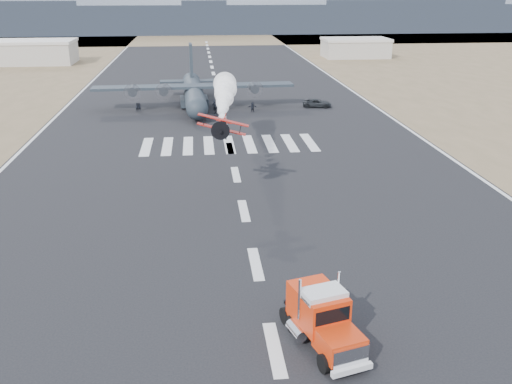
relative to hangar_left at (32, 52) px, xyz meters
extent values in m
plane|color=black|center=(52.00, -145.00, -3.41)|extent=(500.00, 500.00, 0.00)
cube|color=brown|center=(52.00, 85.00, -3.41)|extent=(500.00, 80.00, 0.00)
cube|color=slate|center=(-13.00, 115.00, 5.09)|extent=(150.00, 50.00, 17.00)
cube|color=slate|center=(52.00, 115.00, 3.09)|extent=(150.00, 50.00, 13.00)
cube|color=slate|center=(117.00, 115.00, 4.09)|extent=(150.00, 50.00, 15.00)
cube|color=slate|center=(182.00, 115.00, 5.09)|extent=(150.00, 50.00, 17.00)
cube|color=#A39C91|center=(0.00, 0.00, -0.41)|extent=(24.00, 14.00, 6.00)
cube|color=beige|center=(0.00, 0.00, 2.89)|extent=(24.50, 14.50, 0.80)
cube|color=#A39C91|center=(98.00, 5.00, -0.81)|extent=(20.00, 12.00, 5.20)
cube|color=beige|center=(98.00, 5.00, 2.09)|extent=(20.50, 12.50, 0.80)
cube|color=black|center=(54.90, -143.66, -2.81)|extent=(3.17, 7.48, 0.27)
cube|color=red|center=(55.78, -146.82, -1.93)|extent=(3.13, 3.20, 1.42)
cube|color=silver|center=(56.15, -148.13, -2.04)|extent=(2.36, 0.81, 1.20)
cube|color=silver|center=(56.21, -148.34, -2.81)|extent=(2.72, 1.05, 0.38)
cube|color=red|center=(55.25, -144.93, -1.00)|extent=(3.16, 2.63, 2.40)
cube|color=black|center=(55.50, -145.82, -0.62)|extent=(2.35, 0.78, 0.98)
cube|color=silver|center=(55.16, -144.61, 0.25)|extent=(3.10, 2.42, 0.55)
cube|color=red|center=(54.72, -143.03, -1.33)|extent=(3.22, 2.84, 2.84)
cylinder|color=black|center=(54.69, -147.58, -2.81)|extent=(0.75, 1.28, 1.20)
cylinder|color=black|center=(57.11, -146.90, -2.81)|extent=(0.75, 1.28, 1.20)
cylinder|color=black|center=(53.45, -143.16, -2.81)|extent=(0.75, 1.28, 1.20)
cylinder|color=black|center=(55.87, -142.48, -2.81)|extent=(0.75, 1.28, 1.20)
cylinder|color=black|center=(53.15, -142.11, -2.81)|extent=(0.75, 1.28, 1.20)
cylinder|color=black|center=(55.57, -141.43, -2.81)|extent=(0.75, 1.28, 1.20)
cylinder|color=#B1230B|center=(50.16, -116.18, 4.56)|extent=(1.10, 4.47, 0.80)
sphere|color=black|center=(50.17, -116.00, 4.87)|extent=(0.62, 0.62, 0.62)
cylinder|color=black|center=(50.01, -118.29, 4.56)|extent=(0.92, 0.59, 0.88)
cylinder|color=black|center=(49.99, -118.60, 4.56)|extent=(1.94, 0.16, 1.95)
cube|color=#B1230B|center=(50.14, -116.53, 4.25)|extent=(5.23, 1.24, 1.31)
cube|color=#B1230B|center=(50.12, -116.79, 5.31)|extent=(5.41, 1.25, 1.35)
cube|color=#B1230B|center=(50.30, -114.15, 5.00)|extent=(0.14, 0.80, 0.88)
cube|color=#B1230B|center=(50.30, -114.15, 4.56)|extent=(1.81, 0.74, 0.07)
cylinder|color=black|center=(49.41, -116.83, 3.50)|extent=(0.13, 0.40, 0.39)
cylinder|color=black|center=(50.82, -116.93, 3.50)|extent=(0.13, 0.40, 0.39)
sphere|color=white|center=(50.31, -113.97, 4.56)|extent=(0.62, 0.62, 0.62)
sphere|color=white|center=(50.46, -111.85, 4.59)|extent=(0.88, 0.88, 0.88)
sphere|color=white|center=(50.60, -109.73, 4.62)|extent=(1.13, 1.13, 1.13)
sphere|color=white|center=(50.75, -107.62, 4.64)|extent=(1.39, 1.39, 1.39)
sphere|color=white|center=(50.90, -105.50, 4.67)|extent=(1.65, 1.65, 1.65)
sphere|color=white|center=(51.04, -103.38, 4.70)|extent=(1.91, 1.91, 1.91)
sphere|color=white|center=(51.19, -101.26, 4.72)|extent=(2.16, 2.16, 2.16)
sphere|color=white|center=(51.34, -99.14, 4.75)|extent=(2.42, 2.42, 2.42)
sphere|color=white|center=(51.48, -97.03, 4.77)|extent=(2.68, 2.68, 2.68)
sphere|color=white|center=(51.63, -94.91, 4.80)|extent=(2.94, 2.94, 2.94)
sphere|color=white|center=(51.77, -92.79, 4.83)|extent=(3.19, 3.19, 3.19)
sphere|color=white|center=(51.92, -90.67, 4.85)|extent=(3.45, 3.45, 3.45)
cylinder|color=#1D242B|center=(47.00, -67.92, -0.99)|extent=(4.73, 26.19, 3.72)
sphere|color=#1D242B|center=(47.51, -80.94, -0.99)|extent=(3.72, 3.72, 3.72)
cone|color=#1D242B|center=(46.50, -54.90, -0.99)|extent=(3.94, 5.73, 3.72)
cube|color=#1D242B|center=(47.04, -68.85, 0.78)|extent=(37.35, 5.35, 0.47)
cylinder|color=#1D242B|center=(35.90, -69.75, 0.32)|extent=(1.81, 3.60, 1.68)
cylinder|color=#3F3F44|center=(35.97, -71.61, 0.32)|extent=(3.16, 0.17, 3.16)
cylinder|color=#1D242B|center=(41.48, -69.53, 0.32)|extent=(1.81, 3.60, 1.68)
cylinder|color=#3F3F44|center=(41.55, -71.39, 0.32)|extent=(3.16, 0.17, 3.16)
cylinder|color=#1D242B|center=(52.64, -69.10, 0.32)|extent=(1.81, 3.60, 1.68)
cylinder|color=#3F3F44|center=(52.71, -70.96, 0.32)|extent=(3.16, 0.17, 3.16)
cylinder|color=#1D242B|center=(58.22, -68.88, 0.32)|extent=(1.81, 3.60, 1.68)
cylinder|color=#3F3F44|center=(58.29, -70.74, 0.32)|extent=(3.16, 0.17, 3.16)
cube|color=#1D242B|center=(46.57, -56.76, 3.67)|extent=(0.72, 4.21, 7.45)
cube|color=#1D242B|center=(46.55, -56.30, -0.24)|extent=(13.13, 3.30, 0.33)
cube|color=#1D242B|center=(44.92, -67.07, -2.38)|extent=(1.33, 5.62, 1.49)
cylinder|color=black|center=(44.92, -67.07, -2.90)|extent=(0.50, 1.04, 1.02)
cube|color=#1D242B|center=(49.01, -66.91, -2.38)|extent=(1.33, 5.62, 1.49)
cylinder|color=black|center=(49.01, -66.91, -2.90)|extent=(0.50, 1.04, 1.02)
cylinder|color=black|center=(47.40, -78.15, -2.99)|extent=(0.40, 0.85, 0.84)
imported|color=black|center=(70.25, -69.96, -2.65)|extent=(5.81, 3.47, 1.51)
imported|color=black|center=(36.89, -70.16, -2.63)|extent=(0.71, 0.65, 1.56)
imported|color=black|center=(51.28, -73.29, -2.50)|extent=(0.97, 1.03, 1.82)
imported|color=black|center=(50.74, -69.94, -2.57)|extent=(1.19, 0.91, 1.67)
imported|color=black|center=(50.68, -73.58, -2.58)|extent=(0.76, 1.07, 1.66)
imported|color=black|center=(52.90, -70.83, -2.54)|extent=(0.86, 0.54, 1.74)
imported|color=black|center=(57.56, -73.17, -2.49)|extent=(1.74, 0.69, 1.83)
imported|color=black|center=(48.68, -76.88, -2.58)|extent=(0.65, 0.55, 1.66)
imported|color=black|center=(36.57, -70.44, -2.60)|extent=(0.91, 0.87, 1.61)
camera|label=1|loc=(47.60, -175.85, 18.92)|focal=40.00mm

